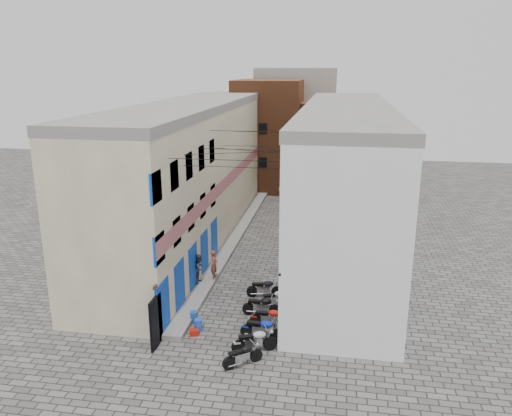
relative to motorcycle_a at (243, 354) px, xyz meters
The scene contains 21 objects.
ground 1.84m from the motorcycle_a, 136.41° to the left, with size 90.00×90.00×0.00m, color #4F4D4A.
plinth 14.61m from the motorcycle_a, 103.19° to the left, with size 0.90×26.00×0.25m, color gray.
building_left 16.00m from the motorcycle_a, 113.85° to the left, with size 5.10×27.00×9.00m.
building_right 15.23m from the motorcycle_a, 75.35° to the left, with size 5.94×26.00×9.00m.
building_far_brick_left 29.75m from the motorcycle_a, 96.41° to the left, with size 6.00×6.00×10.00m, color brown.
building_far_brick_right 31.46m from the motorcycle_a, 86.85° to the left, with size 5.00×6.00×8.00m, color brown.
building_far_concrete 35.60m from the motorcycle_a, 92.09° to the left, with size 8.00×5.00×11.00m, color gray.
far_shopfront 26.46m from the motorcycle_a, 92.78° to the left, with size 2.00×0.30×2.40m, color black.
overhead_wires 11.14m from the motorcycle_a, 98.23° to the left, with size 5.80×13.02×1.32m.
motorcycle_a is the anchor object (origin of this frame).
motorcycle_b 1.07m from the motorcycle_a, 74.40° to the left, with size 0.60×1.91×1.10m, color #B8B7BC, non-canonical shape.
motorcycle_c 2.07m from the motorcycle_a, 77.65° to the left, with size 0.60×1.91×1.11m, color #0C26B6, non-canonical shape.
motorcycle_d 3.16m from the motorcycle_a, 78.72° to the left, with size 0.57×1.82×1.05m, color #AF170C, non-canonical shape.
motorcycle_e 4.14m from the motorcycle_a, 88.61° to the left, with size 0.58×1.84×1.07m, color black, non-canonical shape.
motorcycle_f 5.12m from the motorcycle_a, 83.07° to the left, with size 0.54×1.70×0.98m, color #B9BABE, non-canonical shape.
motorcycle_g 6.06m from the motorcycle_a, 90.60° to the left, with size 0.58×1.83×1.06m, color black, non-canonical shape.
person_a 7.97m from the motorcycle_a, 112.04° to the left, with size 0.57×0.38×1.57m, color brown.
person_b 7.66m from the motorcycle_a, 118.38° to the left, with size 0.75×0.59×1.55m, color #313A4A.
water_jug_near 3.36m from the motorcycle_a, 136.56° to the left, with size 0.35×0.35×0.54m, color blue.
water_jug_far 4.09m from the motorcycle_a, 133.87° to the left, with size 0.35×0.35×0.55m, color #2155A5.
red_crate 3.17m from the motorcycle_a, 143.20° to the left, with size 0.40×0.30×0.25m, color #AA1A0C.
Camera 1 is at (4.63, -17.90, 11.29)m, focal length 35.00 mm.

